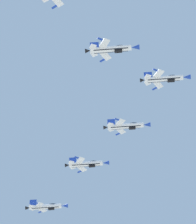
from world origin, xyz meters
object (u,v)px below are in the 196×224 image
object	(u,v)px
fighter_jet_left_outer	(87,164)
fighter_jet_trail_slot	(46,207)
fighter_jet_left_wing	(126,126)
fighter_jet_lead	(165,79)
fighter_jet_right_wing	(112,49)

from	to	relation	value
fighter_jet_left_outer	fighter_jet_trail_slot	distance (m)	23.63
fighter_jet_trail_slot	fighter_jet_left_wing	bearing A→B (deg)	44.66
fighter_jet_lead	fighter_jet_right_wing	world-z (taller)	fighter_jet_lead
fighter_jet_left_wing	fighter_jet_left_outer	distance (m)	21.73
fighter_jet_left_wing	fighter_jet_left_outer	bearing A→B (deg)	-136.32
fighter_jet_left_wing	fighter_jet_trail_slot	bearing A→B (deg)	-135.34
fighter_jet_lead	fighter_jet_right_wing	size ratio (longest dim) A/B	1.00
fighter_jet_left_outer	fighter_jet_trail_slot	xyz separation A→B (m)	(-13.78, 18.80, -3.90)
fighter_jet_lead	fighter_jet_left_outer	distance (m)	43.24
fighter_jet_lead	fighter_jet_left_outer	xyz separation A→B (m)	(-22.24, 37.08, -0.37)
fighter_jet_right_wing	fighter_jet_left_outer	bearing A→B (deg)	-165.73
fighter_jet_left_wing	fighter_jet_right_wing	world-z (taller)	fighter_jet_left_wing
fighter_jet_right_wing	fighter_jet_trail_slot	size ratio (longest dim) A/B	1.00
fighter_jet_left_wing	fighter_jet_left_outer	xyz separation A→B (m)	(-12.27, 17.94, 0.04)
fighter_jet_lead	fighter_jet_left_outer	size ratio (longest dim) A/B	1.00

